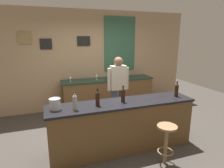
% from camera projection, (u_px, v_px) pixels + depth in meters
% --- Properties ---
extents(ground_plane, '(10.00, 10.00, 0.00)m').
position_uv_depth(ground_plane, '(115.00, 138.00, 4.01)').
color(ground_plane, '#423D38').
extents(back_wall, '(6.00, 0.09, 2.80)m').
position_uv_depth(back_wall, '(92.00, 60.00, 5.54)').
color(back_wall, tan).
rests_on(back_wall, ground_plane).
extents(bar_counter, '(2.68, 0.60, 0.92)m').
position_uv_depth(bar_counter, '(122.00, 126.00, 3.54)').
color(bar_counter, brown).
rests_on(bar_counter, ground_plane).
extents(side_counter, '(2.61, 0.56, 0.90)m').
position_uv_depth(side_counter, '(108.00, 94.00, 5.55)').
color(side_counter, brown).
rests_on(side_counter, ground_plane).
extents(bartender, '(0.52, 0.21, 1.62)m').
position_uv_depth(bartender, '(118.00, 86.00, 4.48)').
color(bartender, '#384766').
rests_on(bartender, ground_plane).
extents(bar_stool, '(0.32, 0.32, 0.68)m').
position_uv_depth(bar_stool, '(166.00, 138.00, 3.09)').
color(bar_stool, olive).
rests_on(bar_stool, ground_plane).
extents(wine_bottle_a, '(0.07, 0.07, 0.31)m').
position_uv_depth(wine_bottle_a, '(75.00, 102.00, 3.03)').
color(wine_bottle_a, '#999E99').
rests_on(wine_bottle_a, bar_counter).
extents(wine_bottle_b, '(0.07, 0.07, 0.31)m').
position_uv_depth(wine_bottle_b, '(98.00, 98.00, 3.22)').
color(wine_bottle_b, black).
rests_on(wine_bottle_b, bar_counter).
extents(wine_bottle_c, '(0.07, 0.07, 0.31)m').
position_uv_depth(wine_bottle_c, '(123.00, 95.00, 3.40)').
color(wine_bottle_c, black).
rests_on(wine_bottle_c, bar_counter).
extents(wine_bottle_d, '(0.07, 0.07, 0.31)m').
position_uv_depth(wine_bottle_d, '(177.00, 90.00, 3.72)').
color(wine_bottle_d, black).
rests_on(wine_bottle_d, bar_counter).
extents(ice_bucket, '(0.19, 0.19, 0.19)m').
position_uv_depth(ice_bucket, '(55.00, 104.00, 3.05)').
color(ice_bucket, '#B7BABF').
rests_on(ice_bucket, bar_counter).
extents(wine_glass_a, '(0.07, 0.07, 0.16)m').
position_uv_depth(wine_glass_a, '(70.00, 77.00, 5.10)').
color(wine_glass_a, silver).
rests_on(wine_glass_a, side_counter).
extents(wine_glass_b, '(0.07, 0.07, 0.16)m').
position_uv_depth(wine_glass_b, '(97.00, 75.00, 5.35)').
color(wine_glass_b, silver).
rests_on(wine_glass_b, side_counter).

